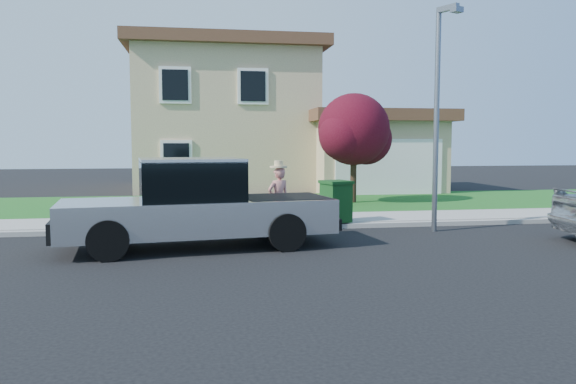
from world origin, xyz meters
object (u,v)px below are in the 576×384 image
(pickup_truck, at_px, (197,206))
(woman, at_px, (278,198))
(trash_bin, at_px, (336,201))
(street_lamp, at_px, (439,105))
(ornamental_tree, at_px, (355,133))

(pickup_truck, bearing_deg, woman, 35.52)
(pickup_truck, xyz_separation_m, trash_bin, (3.64, 2.36, -0.19))
(pickup_truck, relative_size, trash_bin, 5.51)
(trash_bin, bearing_deg, woman, -179.15)
(pickup_truck, xyz_separation_m, woman, (2.02, 1.86, -0.04))
(pickup_truck, distance_m, street_lamp, 6.48)
(pickup_truck, height_order, trash_bin, pickup_truck)
(ornamental_tree, distance_m, trash_bin, 5.77)
(woman, height_order, trash_bin, woman)
(ornamental_tree, height_order, street_lamp, street_lamp)
(trash_bin, bearing_deg, ornamental_tree, 52.26)
(ornamental_tree, relative_size, trash_bin, 3.57)
(pickup_truck, relative_size, woman, 3.35)
(ornamental_tree, xyz_separation_m, street_lamp, (0.34, -6.23, 0.57))
(pickup_truck, relative_size, ornamental_tree, 1.54)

